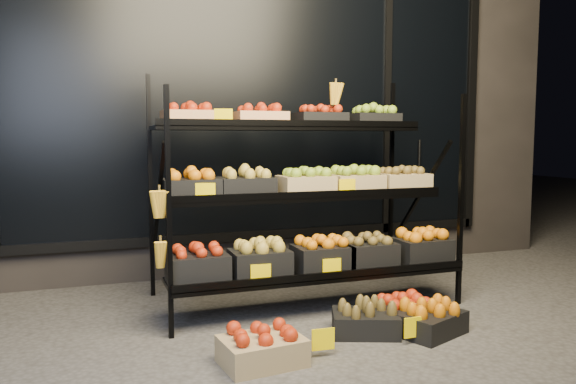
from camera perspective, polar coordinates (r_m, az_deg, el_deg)
name	(u,v)px	position (r m, az deg, el deg)	size (l,w,h in m)	color
ground	(340,328)	(3.66, 5.26, -13.57)	(24.00, 24.00, 0.00)	#514F4C
building	(235,84)	(5.93, -5.43, 10.87)	(6.00, 2.08, 3.50)	#2D2826
display_rack	(304,195)	(4.02, 1.60, -0.29)	(2.18, 1.02, 1.73)	black
tag_floor_a	(323,346)	(3.18, 3.59, -15.38)	(0.13, 0.01, 0.12)	#ECC700
tag_floor_b	(414,334)	(3.44, 12.67, -13.89)	(0.13, 0.01, 0.12)	#ECC700
floor_crate_left	(262,346)	(3.07, -2.66, -15.38)	(0.45, 0.36, 0.21)	tan
floor_crate_midleft	(365,319)	(3.54, 7.87, -12.66)	(0.47, 0.41, 0.20)	black
floor_crate_midright	(403,309)	(3.78, 11.57, -11.59)	(0.40, 0.31, 0.19)	tan
floor_crate_right	(430,319)	(3.61, 14.21, -12.38)	(0.49, 0.43, 0.20)	black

